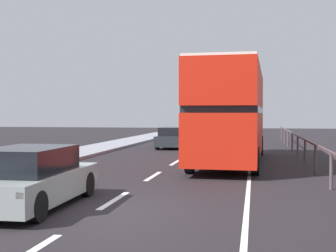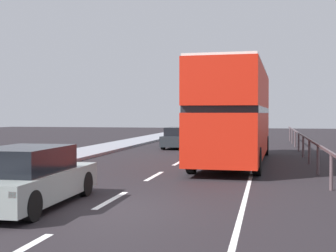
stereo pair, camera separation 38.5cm
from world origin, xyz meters
The scene contains 6 objects.
ground_plane centered at (0.00, 0.00, -0.05)m, with size 74.31×120.00×0.10m, color black.
lane_paint_markings centered at (1.93, 8.57, 0.00)m, with size 3.42×46.00×0.01m.
bridge_side_railing centered at (5.60, 9.00, 0.88)m, with size 0.10×42.00×1.09m.
double_decker_bus_red centered at (2.44, 10.59, 2.23)m, with size 2.92×11.27×4.16m.
hatchback_car_near centered at (-1.64, -0.11, 0.67)m, with size 1.90×4.45×1.40m.
sedan_car_ahead centered at (-1.53, 18.82, 0.64)m, with size 1.76×4.17×1.32m.
Camera 1 is at (3.44, -10.22, 2.17)m, focal length 50.38 mm.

